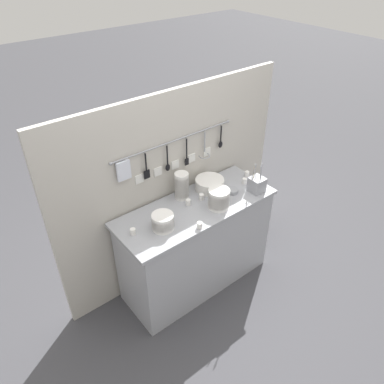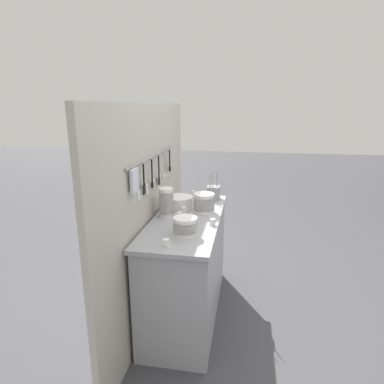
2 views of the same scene
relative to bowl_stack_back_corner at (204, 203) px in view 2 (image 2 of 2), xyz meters
The scene contains 15 objects.
ground_plane 0.95m from the bowl_stack_back_corner, 138.80° to the left, with size 20.00×20.00×0.00m, color #424247.
counter 0.54m from the bowl_stack_back_corner, 138.80° to the left, with size 1.34×0.52×0.85m.
back_wall 0.44m from the bowl_stack_back_corner, 108.02° to the left, with size 2.14×0.11×1.72m.
bowl_stack_back_corner is the anchor object (origin of this frame).
bowl_stack_tall_left 0.50m from the bowl_stack_back_corner, behind, with size 0.16×0.16×0.12m.
bowl_stack_nested_right 0.32m from the bowl_stack_back_corner, 118.47° to the left, with size 0.11×0.11×0.23m.
plate_stack 0.26m from the bowl_stack_back_corner, 65.34° to the left, with size 0.24×0.24×0.09m.
steel_mixing_bowl 0.24m from the bowl_stack_back_corner, 18.74° to the left, with size 0.10×0.10×0.03m.
cutlery_caddy 0.40m from the bowl_stack_back_corner, ahead, with size 0.12×0.12×0.28m.
cup_front_left 0.30m from the bowl_stack_back_corner, 159.67° to the right, with size 0.04×0.04×0.05m.
cup_beside_plates 0.72m from the bowl_stack_back_corner, 168.56° to the left, with size 0.04×0.04×0.05m.
cup_back_left 0.53m from the bowl_stack_back_corner, 19.45° to the left, with size 0.04×0.04×0.05m.
cup_front_right 0.41m from the bowl_stack_back_corner, 15.11° to the left, with size 0.04×0.04×0.05m.
cup_centre 0.18m from the bowl_stack_back_corner, 104.47° to the left, with size 0.04×0.04×0.05m.
cup_edge_far 0.25m from the bowl_stack_back_corner, 135.24° to the left, with size 0.04×0.04×0.05m.
Camera 2 is at (-2.36, -0.45, 1.70)m, focal length 30.00 mm.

